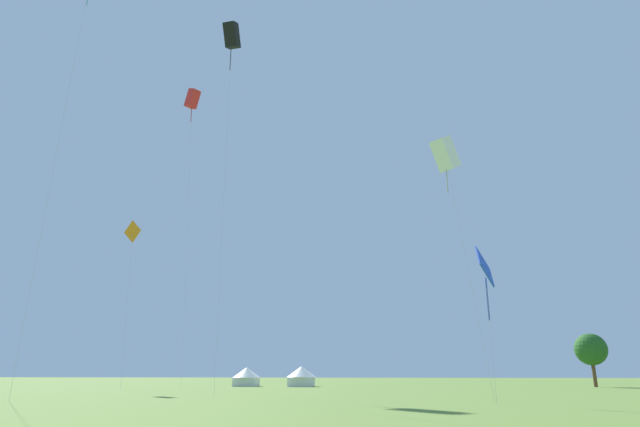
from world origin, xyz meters
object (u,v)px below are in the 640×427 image
object	(u,v)px
kite_black_box	(232,36)
festival_tent_right	(301,375)
kite_red_box	(192,99)
festival_tent_center	(246,376)
kite_white_box	(445,154)
kite_blue_diamond	(485,268)
tree_distant_left	(591,350)
kite_orange_diamond	(132,233)

from	to	relation	value
kite_black_box	festival_tent_right	distance (m)	41.85
kite_red_box	festival_tent_right	size ratio (longest dim) A/B	10.34
kite_red_box	festival_tent_right	bearing A→B (deg)	25.80
kite_red_box	festival_tent_center	bearing A→B (deg)	44.00
kite_white_box	kite_blue_diamond	size ratio (longest dim) A/B	2.00
kite_black_box	festival_tent_center	distance (m)	42.23
kite_black_box	kite_blue_diamond	world-z (taller)	kite_black_box
kite_black_box	festival_tent_center	bearing A→B (deg)	100.73
kite_red_box	kite_blue_diamond	size ratio (longest dim) A/B	4.29
kite_red_box	kite_black_box	bearing A→B (deg)	-60.05
festival_tent_center	tree_distant_left	world-z (taller)	tree_distant_left
kite_orange_diamond	kite_white_box	size ratio (longest dim) A/B	0.99
kite_red_box	tree_distant_left	distance (m)	61.36
kite_white_box	kite_orange_diamond	bearing A→B (deg)	152.05
kite_red_box	festival_tent_center	xyz separation A→B (m)	(7.21, 6.96, -36.59)
kite_black_box	kite_red_box	bearing A→B (deg)	119.95
kite_black_box	tree_distant_left	distance (m)	56.33
festival_tent_center	kite_black_box	bearing A→B (deg)	-79.27
kite_black_box	tree_distant_left	world-z (taller)	kite_black_box
festival_tent_center	festival_tent_right	bearing A→B (deg)	0.00
kite_black_box	kite_orange_diamond	world-z (taller)	kite_black_box
kite_blue_diamond	festival_tent_center	distance (m)	45.09
kite_blue_diamond	tree_distant_left	bearing A→B (deg)	65.23
kite_red_box	kite_blue_diamond	distance (m)	53.34
festival_tent_right	kite_black_box	bearing A→B (deg)	-93.35
kite_black_box	kite_white_box	xyz separation A→B (m)	(18.02, -3.96, -14.52)
kite_red_box	kite_orange_diamond	bearing A→B (deg)	-104.96
kite_blue_diamond	tree_distant_left	size ratio (longest dim) A/B	1.43
festival_tent_right	tree_distant_left	world-z (taller)	tree_distant_left
kite_red_box	kite_blue_diamond	bearing A→B (deg)	-43.04
festival_tent_right	kite_orange_diamond	bearing A→B (deg)	-137.15
kite_white_box	festival_tent_right	bearing A→B (deg)	116.35
kite_black_box	kite_white_box	bearing A→B (deg)	-12.40
tree_distant_left	festival_tent_center	bearing A→B (deg)	-176.29
kite_orange_diamond	tree_distant_left	bearing A→B (deg)	19.09
kite_white_box	festival_tent_right	distance (m)	39.96
kite_white_box	festival_tent_center	distance (m)	43.43
festival_tent_center	tree_distant_left	bearing A→B (deg)	3.71
kite_orange_diamond	kite_black_box	bearing A→B (deg)	-42.13
kite_white_box	festival_tent_right	world-z (taller)	kite_white_box
festival_tent_right	tree_distant_left	xyz separation A→B (m)	(36.12, 2.81, 3.09)
kite_black_box	kite_white_box	world-z (taller)	kite_black_box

